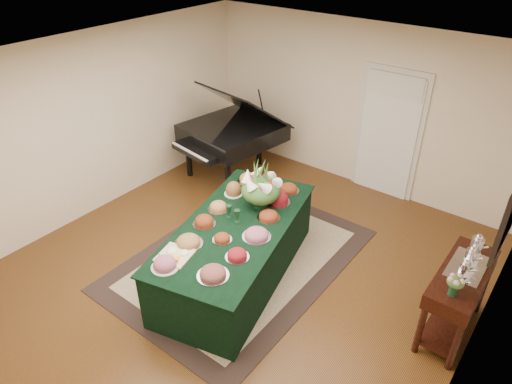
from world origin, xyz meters
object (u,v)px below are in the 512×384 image
Objects in this scene: buffet_table at (236,250)px; mahogany_sideboard at (460,286)px; grand_piano at (232,132)px; floral_centerpiece at (261,186)px.

mahogany_sideboard is at bearing 16.69° from buffet_table.
grand_piano is (-1.73, 1.99, 0.44)m from buffet_table.
floral_centerpiece reaches higher than buffet_table.
buffet_table is at bearing -163.31° from mahogany_sideboard.
grand_piano is (-1.72, 1.47, -0.26)m from floral_centerpiece.
mahogany_sideboard is (4.20, -1.25, -0.17)m from grand_piano.
floral_centerpiece is 2.53m from mahogany_sideboard.
buffet_table is 2.60m from mahogany_sideboard.
buffet_table is at bearing -49.10° from grand_piano.
buffet_table is 1.52× the size of grand_piano.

